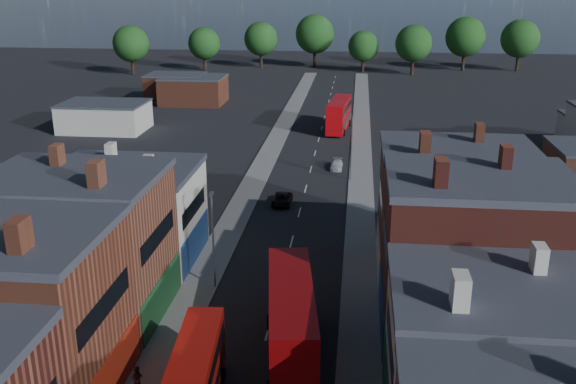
% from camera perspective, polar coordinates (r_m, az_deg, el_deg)
% --- Properties ---
extents(pavement_west, '(3.00, 200.00, 0.12)m').
position_cam_1_polar(pavement_west, '(71.11, -4.05, -1.01)').
color(pavement_west, gray).
rests_on(pavement_west, ground).
extents(pavement_east, '(3.00, 200.00, 0.12)m').
position_cam_1_polar(pavement_east, '(70.04, 6.48, -1.40)').
color(pavement_east, gray).
rests_on(pavement_east, ground).
extents(lamp_post_2, '(0.25, 0.70, 8.12)m').
position_cam_1_polar(lamp_post_2, '(50.92, -6.69, -3.71)').
color(lamp_post_2, slate).
rests_on(lamp_post_2, ground).
extents(lamp_post_3, '(0.25, 0.70, 8.12)m').
position_cam_1_polar(lamp_post_3, '(78.23, 5.67, 4.35)').
color(lamp_post_3, slate).
rests_on(lamp_post_3, ground).
extents(bus_0, '(3.07, 10.00, 4.26)m').
position_cam_1_polar(bus_0, '(38.14, -8.33, -16.25)').
color(bus_0, '#BB120A').
rests_on(bus_0, ground).
extents(bus_1, '(4.49, 12.65, 5.34)m').
position_cam_1_polar(bus_1, '(42.08, 0.27, -11.44)').
color(bus_1, '#A0090B').
rests_on(bus_1, ground).
extents(bus_2, '(3.77, 11.82, 5.02)m').
position_cam_1_polar(bus_2, '(104.55, 4.56, 6.92)').
color(bus_2, '#C0080C').
rests_on(bus_2, ground).
extents(car_2, '(2.06, 4.30, 1.18)m').
position_cam_1_polar(car_2, '(70.54, -0.54, -0.67)').
color(car_2, black).
rests_on(car_2, ground).
extents(car_3, '(1.64, 3.78, 1.08)m').
position_cam_1_polar(car_3, '(83.80, 4.35, 2.41)').
color(car_3, silver).
rests_on(car_3, ground).
extents(ped_1, '(0.80, 0.45, 1.62)m').
position_cam_1_polar(ped_1, '(41.37, -13.29, -15.80)').
color(ped_1, '#45251B').
rests_on(ped_1, pavement_west).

